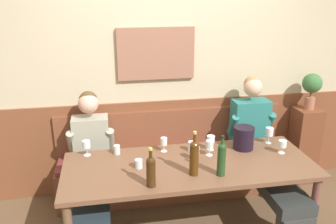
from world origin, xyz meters
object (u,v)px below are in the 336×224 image
object	(u,v)px
person_center_left_seat	(261,150)
water_tumbler_left	(139,164)
wall_bench	(174,171)
wine_glass_left_end	(210,145)
ice_bucket	(244,138)
person_right_seat	(91,167)
dining_table	(190,171)
water_tumbler_center	(191,146)
wine_bottle_clear_water	(194,157)
wine_glass_mid_right	(195,151)
wine_glass_near_bucket	(282,144)
wine_glass_center_rear	(211,140)
wine_glass_right_end	(86,145)
water_tumbler_right	(117,150)
wine_glass_by_bottle	(269,132)
wine_glass_center_front	(164,142)
potted_plant	(312,86)
wine_bottle_amber_mid	(222,158)
wine_bottle_green_tall	(151,170)

from	to	relation	value
person_center_left_seat	water_tumbler_left	bearing A→B (deg)	-165.67
wall_bench	wine_glass_left_end	world-z (taller)	wall_bench
ice_bucket	person_right_seat	bearing A→B (deg)	176.04
dining_table	water_tumbler_left	distance (m)	0.47
person_center_left_seat	water_tumbler_center	xyz separation A→B (m)	(-0.76, -0.08, 0.14)
wine_bottle_clear_water	wine_glass_mid_right	bearing A→B (deg)	72.82
wine_glass_near_bucket	wine_glass_center_rear	xyz separation A→B (m)	(-0.64, 0.19, 0.02)
person_right_seat	wine_glass_mid_right	world-z (taller)	person_right_seat
person_right_seat	wine_glass_right_end	size ratio (longest dim) A/B	8.76
water_tumbler_right	wine_glass_left_end	bearing A→B (deg)	-12.31
wall_bench	wine_glass_by_bottle	xyz separation A→B (m)	(0.88, -0.41, 0.57)
wine_glass_center_front	potted_plant	bearing A→B (deg)	14.09
wine_bottle_amber_mid	wine_glass_left_end	xyz separation A→B (m)	(0.01, 0.36, -0.05)
water_tumbler_center	wall_bench	bearing A→B (deg)	99.51
person_right_seat	wine_glass_center_rear	world-z (taller)	person_right_seat
wine_bottle_clear_water	wine_glass_right_end	xyz separation A→B (m)	(-0.89, 0.52, -0.06)
wall_bench	wine_bottle_clear_water	distance (m)	1.07
wine_glass_right_end	wine_bottle_green_tall	bearing A→B (deg)	-51.07
ice_bucket	wine_glass_left_end	xyz separation A→B (m)	(-0.37, -0.09, -0.01)
wine_glass_left_end	water_tumbler_center	world-z (taller)	wine_glass_left_end
dining_table	wine_bottle_green_tall	distance (m)	0.54
person_right_seat	water_tumbler_center	xyz separation A→B (m)	(0.94, -0.07, 0.17)
wine_glass_left_end	dining_table	bearing A→B (deg)	-149.38
ice_bucket	potted_plant	distance (m)	1.15
wine_bottle_green_tall	wine_glass_center_rear	world-z (taller)	wine_bottle_green_tall
wine_glass_near_bucket	wine_glass_by_bottle	size ratio (longest dim) A/B	0.77
dining_table	ice_bucket	xyz separation A→B (m)	(0.58, 0.22, 0.19)
wine_glass_right_end	wine_glass_near_bucket	size ratio (longest dim) A/B	1.15
wine_glass_center_rear	water_tumbler_center	bearing A→B (deg)	177.08
wine_glass_center_rear	water_tumbler_center	distance (m)	0.20
ice_bucket	wine_bottle_amber_mid	distance (m)	0.59
wine_bottle_amber_mid	wine_glass_near_bucket	distance (m)	0.76
wall_bench	wine_glass_mid_right	bearing A→B (deg)	-83.89
potted_plant	wine_glass_center_front	bearing A→B (deg)	-165.91
wine_bottle_amber_mid	water_tumbler_left	distance (m)	0.71
water_tumbler_center	water_tumbler_right	world-z (taller)	water_tumbler_center
wine_glass_near_bucket	water_tumbler_right	xyz separation A→B (m)	(-1.53, 0.26, -0.04)
wine_glass_center_front	wine_glass_by_bottle	size ratio (longest dim) A/B	0.85
person_center_left_seat	water_tumbler_left	size ratio (longest dim) A/B	16.66
wine_bottle_green_tall	person_right_seat	bearing A→B (deg)	128.02
wine_glass_near_bucket	wine_glass_mid_right	world-z (taller)	wine_glass_mid_right
wine_glass_near_bucket	wine_glass_left_end	distance (m)	0.69
wine_glass_center_rear	water_tumbler_right	size ratio (longest dim) A/B	1.66
person_right_seat	wine_glass_left_end	bearing A→B (deg)	-9.84
wine_glass_by_bottle	wine_glass_right_end	bearing A→B (deg)	178.47
wine_glass_center_rear	water_tumbler_center	size ratio (longest dim) A/B	1.51
wine_glass_center_rear	person_center_left_seat	bearing A→B (deg)	9.28
dining_table	wine_glass_mid_right	size ratio (longest dim) A/B	16.93
wine_bottle_clear_water	water_tumbler_center	xyz separation A→B (m)	(0.08, 0.44, -0.12)
wine_glass_left_end	water_tumbler_right	xyz separation A→B (m)	(-0.84, 0.18, -0.06)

